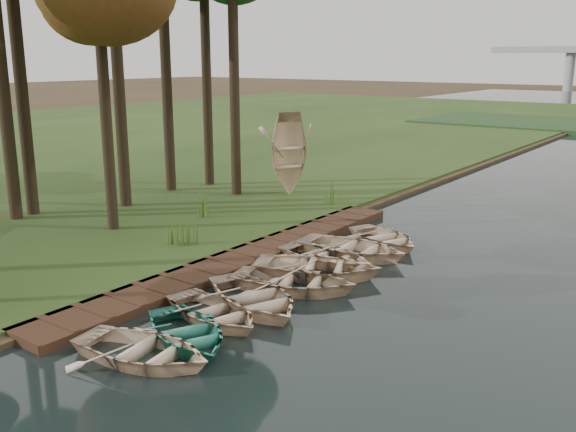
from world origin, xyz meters
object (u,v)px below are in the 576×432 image
Objects in this scene: rowboat_0 at (143,347)px; stored_rowboat at (288,187)px; rowboat_1 at (187,329)px; rowboat_2 at (213,308)px; boardwalk at (245,258)px.

stored_rowboat is at bearing 15.02° from rowboat_0.
rowboat_1 is at bearing -13.84° from rowboat_0.
rowboat_0 reaches higher than rowboat_1.
rowboat_2 is at bearing -3.94° from rowboat_0.
stored_rowboat is (-7.16, 13.77, 0.32)m from rowboat_1.
stored_rowboat reaches higher than rowboat_0.
rowboat_0 reaches higher than rowboat_2.
rowboat_2 is (-0.28, 2.57, -0.02)m from rowboat_0.
rowboat_2 reaches higher than boardwalk.
rowboat_2 is (-0.36, 1.30, 0.00)m from rowboat_1.
boardwalk is 4.92m from rowboat_2.
rowboat_1 is 1.35m from rowboat_2.
rowboat_1 is 15.52m from stored_rowboat.
rowboat_2 is 14.21m from stored_rowboat.
rowboat_0 is at bearing -128.07° from stored_rowboat.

